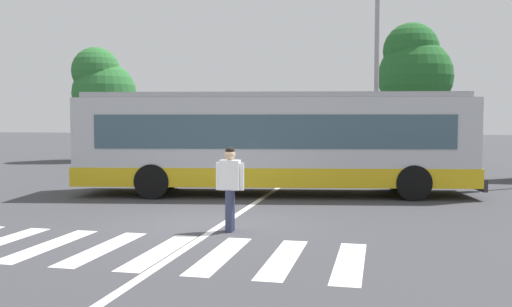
% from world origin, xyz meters
% --- Properties ---
extents(ground_plane, '(160.00, 160.00, 0.00)m').
position_xyz_m(ground_plane, '(0.00, 0.00, 0.00)').
color(ground_plane, '#3D3D42').
extents(city_transit_bus, '(12.07, 4.60, 3.06)m').
position_xyz_m(city_transit_bus, '(0.54, 5.12, 1.59)').
color(city_transit_bus, black).
rests_on(city_transit_bus, ground_plane).
extents(pedestrian_crossing_street, '(0.58, 0.33, 1.72)m').
position_xyz_m(pedestrian_crossing_street, '(0.74, -0.64, 0.97)').
color(pedestrian_crossing_street, '#333856').
rests_on(pedestrian_crossing_street, ground_plane).
extents(parked_car_blue, '(2.00, 4.57, 1.35)m').
position_xyz_m(parked_car_blue, '(-4.21, 15.16, 0.77)').
color(parked_car_blue, black).
rests_on(parked_car_blue, ground_plane).
extents(parked_car_silver, '(1.95, 4.54, 1.35)m').
position_xyz_m(parked_car_silver, '(-1.65, 15.43, 0.77)').
color(parked_car_silver, black).
rests_on(parked_car_silver, ground_plane).
extents(parked_car_champagne, '(2.09, 4.60, 1.35)m').
position_xyz_m(parked_car_champagne, '(1.07, 15.25, 0.77)').
color(parked_car_champagne, black).
rests_on(parked_car_champagne, ground_plane).
extents(twin_arm_street_lamp, '(4.14, 0.32, 9.53)m').
position_xyz_m(twin_arm_street_lamp, '(3.49, 12.58, 5.79)').
color(twin_arm_street_lamp, '#939399').
rests_on(twin_arm_street_lamp, ground_plane).
extents(background_tree_left, '(3.53, 3.53, 6.30)m').
position_xyz_m(background_tree_left, '(-11.51, 16.87, 4.10)').
color(background_tree_left, brown).
rests_on(background_tree_left, ground_plane).
extents(background_tree_right, '(3.76, 3.76, 7.20)m').
position_xyz_m(background_tree_right, '(5.30, 17.93, 4.85)').
color(background_tree_right, brown).
rests_on(background_tree_right, ground_plane).
extents(crosswalk_painted_stripes, '(7.94, 2.67, 0.01)m').
position_xyz_m(crosswalk_painted_stripes, '(-0.49, -2.59, 0.00)').
color(crosswalk_painted_stripes, silver).
rests_on(crosswalk_painted_stripes, ground_plane).
extents(lane_center_line, '(0.16, 24.00, 0.01)m').
position_xyz_m(lane_center_line, '(0.38, 2.00, 0.00)').
color(lane_center_line, silver).
rests_on(lane_center_line, ground_plane).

